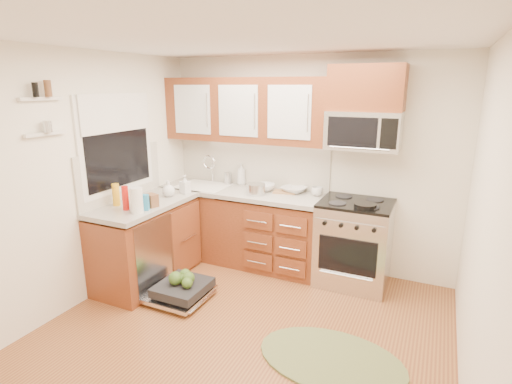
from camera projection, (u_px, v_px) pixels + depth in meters
The scene contains 38 objects.
floor at pixel (240, 336), 3.55m from camera, with size 3.50×3.50×0.00m, color brown.
ceiling at pixel (237, 37), 2.90m from camera, with size 3.50×3.50×0.00m, color white.
wall_back at pixel (306, 164), 4.76m from camera, with size 3.50×0.04×2.50m, color white.
wall_front at pixel (50, 307), 1.70m from camera, with size 3.50×0.04×2.50m, color white.
wall_left at pixel (82, 181), 3.94m from camera, with size 0.04×3.50×2.50m, color white.
wall_right at pixel (485, 235), 2.52m from camera, with size 0.04×3.50×2.50m, color white.
base_cabinet_back at pixel (241, 228), 5.01m from camera, with size 2.05×0.60×0.85m, color #5A2D14.
base_cabinet_left at pixel (147, 245), 4.49m from camera, with size 0.60×1.25×0.85m, color #5A2D14.
countertop_back at pixel (241, 192), 4.88m from camera, with size 2.07×0.64×0.05m, color #A7A399.
countertop_left at pixel (144, 204), 4.37m from camera, with size 0.64×1.27×0.05m, color #A7A399.
backsplash_back at pixel (251, 163), 5.05m from camera, with size 2.05×0.02×0.57m, color #B6B3A3.
backsplash_left at pixel (121, 174), 4.41m from camera, with size 0.02×1.25×0.57m, color #B6B3A3.
upper_cabinets at pixel (245, 110), 4.74m from camera, with size 2.05×0.35×0.75m, color #5A2D14, non-canonical shape.
cabinet_over_mw at pixel (367, 88), 4.10m from camera, with size 0.76×0.35×0.47m, color #5A2D14.
range at pixel (354, 243), 4.41m from camera, with size 0.76×0.64×0.95m, color silver, non-canonical shape.
microwave at pixel (364, 131), 4.19m from camera, with size 0.76×0.38×0.40m, color silver, non-canonical shape.
sink at pixel (203, 195), 5.10m from camera, with size 0.62×0.50×0.26m, color white, non-canonical shape.
dishwasher at pixel (180, 290), 4.14m from camera, with size 0.70×0.60×0.20m, color silver, non-canonical shape.
window at pixel (117, 144), 4.30m from camera, with size 0.03×1.05×1.05m, color white, non-canonical shape.
window_blind at pixel (116, 113), 4.20m from camera, with size 0.02×0.96×0.40m, color white.
shelf_upper at pixel (41, 99), 3.42m from camera, with size 0.04×0.40×0.03m, color white.
shelf_lower at pixel (46, 134), 3.49m from camera, with size 0.04×0.40×0.03m, color white.
rug at pixel (331, 359), 3.24m from camera, with size 1.20×0.78×0.02m, color olive, non-canonical shape.
skillet at pixel (365, 206), 4.08m from camera, with size 0.23×0.23×0.04m, color black.
stock_pot at pixel (256, 189), 4.64m from camera, with size 0.22×0.22×0.13m, color silver.
cutting_board at pixel (285, 192), 4.75m from camera, with size 0.26×0.17×0.02m, color #A6824C.
canister at pixel (228, 178), 5.12m from camera, with size 0.10×0.10×0.16m, color silver.
paper_towel_roll at pixel (137, 200), 3.97m from camera, with size 0.12×0.12×0.26m, color white.
mustard_bottle at pixel (116, 195), 4.21m from camera, with size 0.08×0.08×0.24m, color yellow.
red_bottle at pixel (125, 198), 4.06m from camera, with size 0.07×0.07×0.25m, color red.
wooden_box at pixel (151, 200), 4.19m from camera, with size 0.14×0.10×0.14m, color brown.
blue_carton at pixel (144, 202), 4.06m from camera, with size 0.10×0.06×0.16m, color teal.
bowl_a at pixel (294, 190), 4.74m from camera, with size 0.29×0.29×0.07m, color #999999.
bowl_b at pixel (264, 187), 4.82m from camera, with size 0.27×0.27×0.08m, color #999999.
cup at pixel (317, 191), 4.59m from camera, with size 0.13×0.13×0.10m, color #999999.
soap_bottle_a at pixel (241, 174), 5.09m from camera, with size 0.11×0.11×0.28m, color #999999.
soap_bottle_b at pixel (185, 184), 4.70m from camera, with size 0.10×0.10×0.22m, color #999999.
soap_bottle_c at pixel (168, 188), 4.57m from camera, with size 0.15×0.15×0.19m, color #999999.
Camera 1 is at (1.43, -2.75, 2.16)m, focal length 28.00 mm.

